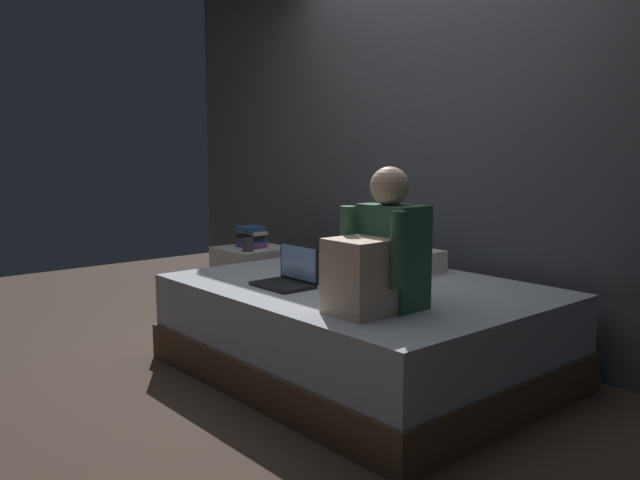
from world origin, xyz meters
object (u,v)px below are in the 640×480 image
bed (360,329)px  laptop (289,276)px  nightstand (252,284)px  pillow (393,259)px  book_stack (251,237)px  mug (248,245)px  person_sitting (380,256)px

bed → laptop: size_ratio=6.25×
laptop → nightstand: bearing=155.1°
laptop → pillow: 0.78m
book_stack → mug: size_ratio=2.45×
laptop → mug: (-0.96, 0.38, 0.02)m
person_sitting → mug: (-1.63, 0.39, -0.17)m
book_stack → mug: book_stack is taller
bed → pillow: size_ratio=3.57×
pillow → bed: bearing=-67.8°
nightstand → mug: mug is taller
pillow → book_stack: bearing=-167.0°
nightstand → person_sitting: size_ratio=0.82×
pillow → book_stack: book_stack is taller
bed → person_sitting: 0.76m
person_sitting → book_stack: size_ratio=2.96×
bed → nightstand: nightstand is taller
bed → person_sitting: size_ratio=3.05×
nightstand → laptop: laptop is taller
bed → mug: (-1.17, 0.06, 0.33)m
bed → laptop: laptop is taller
bed → mug: 1.22m
laptop → pillow: laptop is taller
book_stack → bed: bearing=-8.1°
nightstand → laptop: bearing=-24.9°
bed → pillow: 0.58m
mug → laptop: bearing=-21.9°
person_sitting → pillow: 1.03m
pillow → book_stack: (-1.14, -0.26, 0.04)m
book_stack → person_sitting: bearing=-16.2°
pillow → mug: size_ratio=6.22×
bed → laptop: 0.50m
mug → person_sitting: bearing=-13.4°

